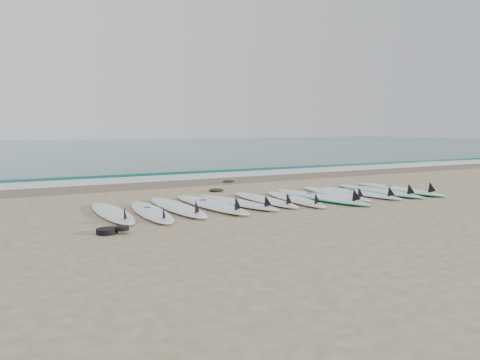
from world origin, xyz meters
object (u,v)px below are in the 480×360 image
surfboard_11 (399,189)px  leash_coil (111,230)px  surfboard_6 (296,199)px  surfboard_0 (113,213)px

surfboard_11 → leash_coil: bearing=-167.8°
surfboard_6 → leash_coil: bearing=-156.5°
surfboard_0 → surfboard_11: bearing=-0.4°
surfboard_6 → surfboard_0: bearing=-175.9°
surfboard_6 → leash_coil: (-4.23, -1.24, -0.01)m
surfboard_6 → leash_coil: surfboard_6 is taller
surfboard_11 → surfboard_0: bearing=-178.9°
surfboard_6 → surfboard_11: 3.23m
surfboard_0 → surfboard_11: 7.08m
surfboard_0 → leash_coil: surfboard_0 is taller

